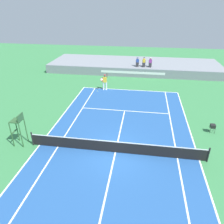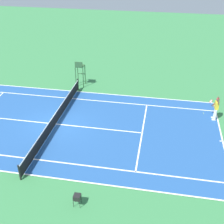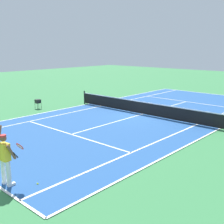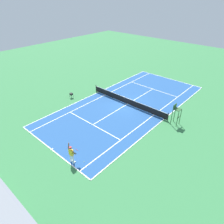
% 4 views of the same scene
% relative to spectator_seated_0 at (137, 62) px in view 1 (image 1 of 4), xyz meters
% --- Properties ---
extents(ground_plane, '(80.00, 80.00, 0.00)m').
position_rel_spectator_seated_0_xyz_m(ground_plane, '(-0.55, -18.16, -1.81)').
color(ground_plane, '#387F47').
extents(court, '(11.08, 23.88, 0.03)m').
position_rel_spectator_seated_0_xyz_m(court, '(-0.55, -18.16, -1.79)').
color(court, '#235193').
rests_on(court, ground).
extents(net, '(11.98, 0.10, 1.07)m').
position_rel_spectator_seated_0_xyz_m(net, '(-0.55, -18.16, -1.28)').
color(net, black).
rests_on(net, ground).
extents(barrier_wall, '(24.95, 0.25, 1.19)m').
position_rel_spectator_seated_0_xyz_m(barrier_wall, '(-0.55, -1.20, -1.21)').
color(barrier_wall, gray).
rests_on(barrier_wall, ground).
extents(bleacher_platform, '(24.95, 7.48, 1.19)m').
position_rel_spectator_seated_0_xyz_m(bleacher_platform, '(-0.55, 2.66, -1.21)').
color(bleacher_platform, gray).
rests_on(bleacher_platform, ground).
extents(spectator_seated_0, '(0.44, 0.60, 1.27)m').
position_rel_spectator_seated_0_xyz_m(spectator_seated_0, '(0.00, 0.00, 0.00)').
color(spectator_seated_0, '#474C56').
rests_on(spectator_seated_0, bleacher_platform).
extents(spectator_seated_1, '(0.44, 0.60, 1.27)m').
position_rel_spectator_seated_0_xyz_m(spectator_seated_1, '(0.90, 0.00, 0.00)').
color(spectator_seated_1, '#474C56').
rests_on(spectator_seated_1, bleacher_platform).
extents(spectator_seated_2, '(0.44, 0.60, 1.27)m').
position_rel_spectator_seated_0_xyz_m(spectator_seated_2, '(1.78, 0.00, 0.00)').
color(spectator_seated_2, '#474C56').
rests_on(spectator_seated_2, bleacher_platform).
extents(tennis_player, '(0.76, 0.66, 2.08)m').
position_rel_spectator_seated_0_xyz_m(tennis_player, '(-3.41, -6.55, -0.81)').
color(tennis_player, white).
rests_on(tennis_player, ground).
extents(tennis_ball, '(0.07, 0.07, 0.07)m').
position_rel_spectator_seated_0_xyz_m(tennis_ball, '(-4.14, -7.26, -1.77)').
color(tennis_ball, '#D1E533').
rests_on(tennis_ball, ground).
extents(umpire_chair, '(0.77, 0.77, 2.44)m').
position_rel_spectator_seated_0_xyz_m(umpire_chair, '(-7.34, -18.16, -0.25)').
color(umpire_chair, '#2D562D').
rests_on(umpire_chair, ground).
extents(ball_hopper, '(0.36, 0.36, 0.70)m').
position_rel_spectator_seated_0_xyz_m(ball_hopper, '(6.59, -14.43, -1.23)').
color(ball_hopper, black).
rests_on(ball_hopper, ground).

